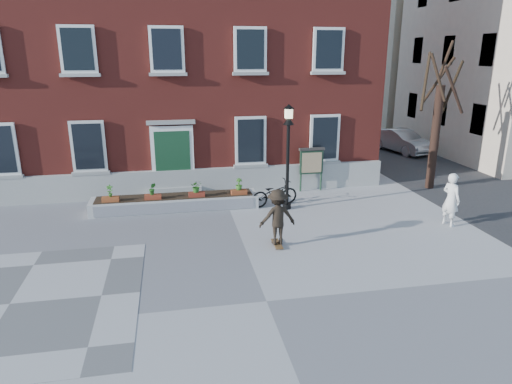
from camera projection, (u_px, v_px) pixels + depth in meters
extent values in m
plane|color=#9A9A9D|center=(267.00, 301.00, 10.90)|extent=(100.00, 100.00, 0.00)
cube|color=#595A5C|center=(10.00, 304.00, 10.77)|extent=(6.00, 6.00, 0.01)
imported|color=black|center=(275.00, 193.00, 17.56)|extent=(2.00, 1.06, 1.00)
imported|color=#B5B8BA|center=(401.00, 141.00, 26.95)|extent=(2.33, 4.28, 1.34)
imported|color=white|center=(451.00, 199.00, 15.45)|extent=(0.62, 0.77, 1.84)
cube|color=maroon|center=(166.00, 46.00, 21.93)|extent=(18.00, 10.00, 12.00)
cube|color=#A6A6A1|center=(174.00, 183.00, 18.72)|extent=(18.00, 0.24, 1.10)
cube|color=gray|center=(175.00, 194.00, 18.73)|extent=(2.60, 0.80, 0.20)
cube|color=#A2A29D|center=(175.00, 189.00, 18.81)|extent=(2.20, 0.50, 0.20)
cube|color=white|center=(173.00, 157.00, 18.43)|extent=(1.70, 0.12, 2.50)
cube|color=#163D23|center=(173.00, 159.00, 18.42)|extent=(1.40, 0.06, 2.30)
cube|color=#969691|center=(171.00, 122.00, 17.99)|extent=(1.90, 0.25, 0.15)
cube|color=#9B9B96|center=(3.00, 177.00, 17.37)|extent=(1.44, 0.20, 0.12)
cube|color=silver|center=(88.00, 146.00, 17.69)|extent=(1.30, 0.10, 2.00)
cube|color=black|center=(88.00, 147.00, 17.64)|extent=(1.08, 0.04, 1.78)
cube|color=#999894|center=(91.00, 173.00, 17.94)|extent=(1.44, 0.20, 0.12)
cube|color=white|center=(78.00, 49.00, 16.63)|extent=(1.30, 0.10, 1.70)
cube|color=black|center=(78.00, 49.00, 16.58)|extent=(1.08, 0.04, 1.48)
cube|color=#ACABA6|center=(80.00, 75.00, 16.84)|extent=(1.44, 0.20, 0.12)
cube|color=white|center=(167.00, 49.00, 17.20)|extent=(1.30, 0.10, 1.70)
cube|color=black|center=(167.00, 49.00, 17.15)|extent=(1.08, 0.04, 1.48)
cube|color=#A09F9B|center=(168.00, 74.00, 17.41)|extent=(1.44, 0.20, 0.12)
cube|color=white|center=(251.00, 141.00, 18.82)|extent=(1.30, 0.10, 2.00)
cube|color=black|center=(251.00, 141.00, 18.78)|extent=(1.08, 0.04, 1.78)
cube|color=#999994|center=(251.00, 166.00, 19.08)|extent=(1.44, 0.20, 0.12)
cube|color=white|center=(250.00, 49.00, 17.76)|extent=(1.30, 0.10, 1.70)
cube|color=black|center=(250.00, 49.00, 17.72)|extent=(1.08, 0.04, 1.48)
cube|color=#969692|center=(251.00, 74.00, 17.98)|extent=(1.44, 0.20, 0.12)
cube|color=white|center=(325.00, 138.00, 19.39)|extent=(1.30, 0.10, 2.00)
cube|color=black|center=(325.00, 138.00, 19.35)|extent=(1.08, 0.04, 1.78)
cube|color=gray|center=(324.00, 163.00, 19.65)|extent=(1.44, 0.20, 0.12)
cube|color=white|center=(328.00, 50.00, 18.33)|extent=(1.30, 0.10, 1.70)
cube|color=black|center=(329.00, 50.00, 18.29)|extent=(1.08, 0.04, 1.48)
cube|color=#AAA9A4|center=(328.00, 73.00, 18.55)|extent=(1.44, 0.20, 0.12)
cube|color=silver|center=(175.00, 203.00, 17.23)|extent=(6.20, 1.10, 0.50)
cube|color=silver|center=(176.00, 207.00, 16.71)|extent=(5.80, 0.02, 0.40)
cube|color=black|center=(175.00, 196.00, 17.16)|extent=(5.80, 0.90, 0.06)
cube|color=#954520|center=(111.00, 199.00, 16.48)|extent=(0.60, 0.25, 0.20)
imported|color=#2E6E21|center=(110.00, 191.00, 16.39)|extent=(0.24, 0.24, 0.45)
cube|color=maroon|center=(153.00, 197.00, 16.75)|extent=(0.60, 0.25, 0.20)
imported|color=#225E1C|center=(152.00, 189.00, 16.66)|extent=(0.25, 0.25, 0.45)
cube|color=maroon|center=(197.00, 195.00, 17.04)|extent=(0.60, 0.25, 0.20)
imported|color=#245C1B|center=(196.00, 186.00, 16.94)|extent=(0.40, 0.40, 0.45)
cube|color=brown|center=(239.00, 192.00, 17.32)|extent=(0.60, 0.25, 0.20)
imported|color=#336D20|center=(239.00, 184.00, 17.22)|extent=(0.25, 0.25, 0.45)
cylinder|color=black|center=(435.00, 138.00, 19.37)|extent=(0.36, 0.36, 4.40)
cylinder|color=black|center=(452.00, 88.00, 18.84)|extent=(0.12, 1.12, 2.23)
cylinder|color=black|center=(438.00, 81.00, 19.19)|extent=(1.18, 0.49, 1.97)
cylinder|color=#312316|center=(426.00, 81.00, 18.92)|extent=(0.88, 1.14, 2.35)
cylinder|color=black|center=(438.00, 77.00, 18.36)|extent=(0.60, 0.77, 1.90)
cylinder|color=black|center=(454.00, 90.00, 18.21)|extent=(1.39, 0.55, 1.95)
cylinder|color=#322116|center=(445.00, 61.00, 18.59)|extent=(0.43, 0.48, 1.58)
cube|color=#343437|center=(388.00, 143.00, 29.94)|extent=(8.00, 36.00, 0.01)
cube|color=#BFB59A|center=(419.00, 42.00, 36.60)|extent=(10.00, 11.00, 13.00)
cube|color=black|center=(478.00, 119.00, 22.62)|extent=(0.08, 1.00, 1.50)
cube|color=black|center=(442.00, 112.00, 25.63)|extent=(0.08, 1.00, 1.50)
cube|color=black|center=(413.00, 105.00, 28.64)|extent=(0.08, 1.00, 1.50)
cube|color=black|center=(488.00, 50.00, 21.65)|extent=(0.08, 1.00, 1.50)
cube|color=black|center=(449.00, 50.00, 24.66)|extent=(0.08, 1.00, 1.50)
cube|color=black|center=(418.00, 50.00, 27.66)|extent=(0.08, 1.00, 1.50)
cylinder|color=black|center=(287.00, 206.00, 17.33)|extent=(0.32, 0.32, 0.20)
cylinder|color=black|center=(288.00, 168.00, 16.89)|extent=(0.12, 0.12, 3.20)
cone|color=black|center=(289.00, 120.00, 16.38)|extent=(0.40, 0.40, 0.30)
cube|color=#FFF9BB|center=(289.00, 113.00, 16.30)|extent=(0.24, 0.24, 0.34)
cone|color=black|center=(289.00, 106.00, 16.23)|extent=(0.40, 0.40, 0.16)
cylinder|color=#1A3522|center=(301.00, 171.00, 19.25)|extent=(0.08, 0.08, 1.80)
cylinder|color=#193322|center=(321.00, 170.00, 19.41)|extent=(0.08, 0.08, 1.80)
cube|color=#183021|center=(311.00, 162.00, 19.23)|extent=(1.00, 0.10, 1.00)
cube|color=#C7B881|center=(312.00, 163.00, 19.17)|extent=(0.85, 0.02, 0.85)
cube|color=#373330|center=(312.00, 149.00, 19.06)|extent=(1.10, 0.16, 0.10)
cube|color=brown|center=(277.00, 244.00, 14.02)|extent=(0.22, 0.78, 0.03)
cylinder|color=black|center=(276.00, 249.00, 13.75)|extent=(0.03, 0.05, 0.05)
cylinder|color=black|center=(282.00, 248.00, 13.78)|extent=(0.03, 0.05, 0.05)
cylinder|color=black|center=(272.00, 241.00, 14.28)|extent=(0.03, 0.05, 0.05)
cylinder|color=black|center=(278.00, 241.00, 14.31)|extent=(0.03, 0.05, 0.05)
imported|color=black|center=(277.00, 217.00, 13.76)|extent=(1.15, 0.69, 1.73)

